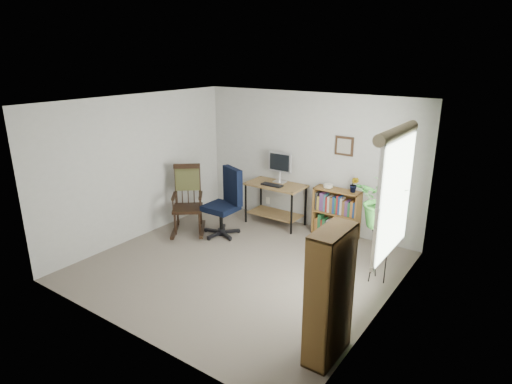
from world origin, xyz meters
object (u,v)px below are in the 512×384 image
Objects in this scene: desk at (275,204)px; tall_bookshelf at (330,295)px; office_chair at (221,202)px; rocking_chair at (187,199)px; low_bookshelf at (336,213)px.

tall_bookshelf is (2.40, -2.76, 0.33)m from desk.
tall_bookshelf is at bearing -9.09° from office_chair.
rocking_chair is 0.85× the size of tall_bookshelf.
desk is 0.88× the size of rocking_chair.
low_bookshelf is 3.15m from tall_bookshelf.
desk is 0.75× the size of tall_bookshelf.
office_chair is at bearing -146.41° from low_bookshelf.
desk is at bearing 86.03° from office_chair.
office_chair reaches higher than desk.
rocking_chair is 1.44× the size of low_bookshelf.
low_bookshelf is (2.20, 1.32, -0.18)m from rocking_chair.
office_chair is 1.42× the size of low_bookshelf.
low_bookshelf is (1.15, 0.12, 0.04)m from desk.
rocking_chair is 2.57m from low_bookshelf.
desk is at bearing -174.06° from low_bookshelf.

